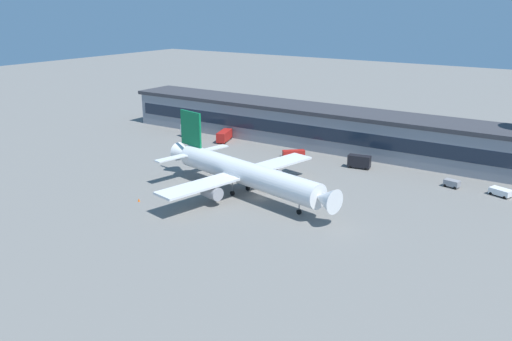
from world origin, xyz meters
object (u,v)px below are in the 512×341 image
Objects in this scene: stair_truck at (360,161)px; traffic_cone_0 at (139,200)px; fuel_truck at (224,136)px; belt_loader at (293,153)px; airliner at (244,173)px; baggage_tug at (452,183)px; catering_truck at (189,131)px; pushback_tractor at (500,191)px.

traffic_cone_0 is (-31.18, -51.43, -1.63)m from stair_truck.
stair_truck is (48.20, -3.07, 0.10)m from fuel_truck.
fuel_truck is 57.11m from traffic_cone_0.
belt_loader is at bearing -179.15° from stair_truck.
airliner is 50.89m from baggage_tug.
belt_loader is at bearing -1.00° from catering_truck.
belt_loader is at bearing 100.56° from airliner.
stair_truck is (14.16, 34.37, -3.34)m from airliner.
baggage_tug is at bearing 41.20° from traffic_cone_0.
traffic_cone_0 is at bearing -60.38° from catering_truck.
fuel_truck is at bearing 176.54° from pushback_tractor.
fuel_truck is at bearing 173.06° from belt_loader.
pushback_tractor is (35.91, -2.03, -0.93)m from stair_truck.
airliner is at bearing -36.79° from catering_truck.
fuel_truck reaches higher than traffic_cone_0.
fuel_truck is 1.46× the size of belt_loader.
stair_truck is 35.98m from pushback_tractor.
catering_truck is (-12.45, -2.67, 0.41)m from fuel_truck.
airliner reaches higher than pushback_tractor.
stair_truck is 25.16m from baggage_tug.
fuel_truck reaches higher than pushback_tractor.
stair_truck is at bearing 0.85° from belt_loader.
fuel_truck is 84.27m from pushback_tractor.
baggage_tug is (73.25, -5.27, -0.80)m from fuel_truck.
stair_truck is at bearing 67.61° from airliner.
pushback_tractor is (56.42, -1.72, -0.10)m from belt_loader.
belt_loader is at bearing 177.61° from baggage_tug.
catering_truck is 1.94× the size of baggage_tug.
traffic_cone_0 is (-17.02, -17.06, -4.97)m from airliner.
catering_truck is at bearing 119.62° from traffic_cone_0.
baggage_tug is at bearing -2.39° from belt_loader.
belt_loader is at bearing 178.25° from pushback_tractor.
catering_truck is 1.26× the size of belt_loader.
fuel_truck is 48.30m from stair_truck.
traffic_cone_0 is (-67.09, -49.40, -0.70)m from pushback_tractor.
fuel_truck is 12.74m from catering_truck.
airliner is 13.23× the size of baggage_tug.
catering_truck is 1.42× the size of pushback_tractor.
belt_loader is (-6.35, 34.07, -4.16)m from airliner.
traffic_cone_0 is (-56.23, -49.22, -0.74)m from baggage_tug.
airliner is at bearing 45.05° from traffic_cone_0.
belt_loader reaches higher than traffic_cone_0.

